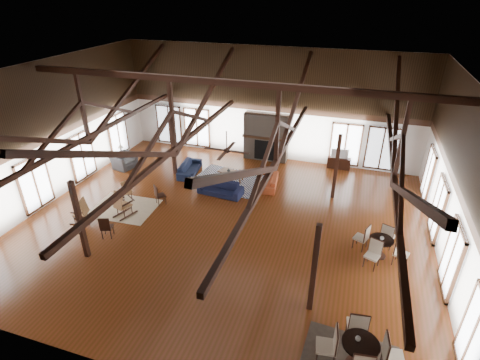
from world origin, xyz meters
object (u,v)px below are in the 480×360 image
(sofa_orange, at_px, (269,181))
(armchair, at_px, (124,161))
(sofa_navy_front, at_px, (220,188))
(cafe_table_far, at_px, (381,244))
(cafe_table_near, at_px, (359,350))
(coffee_table, at_px, (231,173))
(sofa_navy_left, at_px, (190,168))
(tv_console, at_px, (339,163))

(sofa_orange, relative_size, armchair, 1.58)
(sofa_navy_front, height_order, cafe_table_far, cafe_table_far)
(cafe_table_near, bearing_deg, sofa_orange, 117.19)
(coffee_table, bearing_deg, cafe_table_far, -9.21)
(sofa_navy_left, height_order, armchair, armchair)
(sofa_navy_left, relative_size, sofa_orange, 1.10)
(cafe_table_far, bearing_deg, armchair, 164.50)
(sofa_navy_left, xyz_separation_m, coffee_table, (2.31, -0.12, 0.14))
(sofa_navy_left, xyz_separation_m, sofa_orange, (4.26, -0.10, -0.03))
(sofa_orange, relative_size, cafe_table_far, 0.91)
(sofa_navy_left, xyz_separation_m, armchair, (-3.61, -0.42, 0.08))
(armchair, bearing_deg, sofa_navy_left, -70.90)
(sofa_navy_front, relative_size, armchair, 1.82)
(sofa_navy_front, distance_m, coffee_table, 1.42)
(sofa_navy_left, distance_m, sofa_orange, 4.26)
(coffee_table, xyz_separation_m, tv_console, (4.97, 3.15, -0.13))
(sofa_orange, xyz_separation_m, cafe_table_far, (5.02, -3.90, 0.25))
(armchair, height_order, tv_console, armchair)
(sofa_orange, xyz_separation_m, cafe_table_near, (4.46, -8.67, 0.31))
(cafe_table_near, height_order, cafe_table_far, cafe_table_near)
(armchair, bearing_deg, tv_console, -59.94)
(sofa_orange, distance_m, coffee_table, 1.96)
(sofa_navy_left, relative_size, tv_console, 1.66)
(sofa_orange, bearing_deg, sofa_navy_left, -98.08)
(sofa_navy_left, bearing_deg, cafe_table_near, -142.08)
(sofa_navy_left, xyz_separation_m, cafe_table_near, (8.72, -8.77, 0.28))
(cafe_table_near, relative_size, tv_console, 1.86)
(coffee_table, relative_size, cafe_table_near, 0.63)
(sofa_navy_left, relative_size, armchair, 1.73)
(sofa_navy_front, bearing_deg, armchair, 174.32)
(tv_console, bearing_deg, sofa_orange, -133.93)
(sofa_navy_front, xyz_separation_m, coffee_table, (0.03, 1.42, 0.12))
(sofa_navy_front, distance_m, tv_console, 6.77)
(sofa_navy_front, xyz_separation_m, cafe_table_near, (6.44, -7.23, 0.27))
(sofa_navy_left, xyz_separation_m, cafe_table_far, (9.28, -4.00, 0.22))
(sofa_orange, distance_m, tv_console, 4.34)
(cafe_table_far, xyz_separation_m, tv_console, (-2.01, 7.03, -0.21))
(armchair, distance_m, tv_console, 11.42)
(sofa_navy_front, distance_m, sofa_orange, 2.45)
(coffee_table, distance_m, armchair, 5.93)
(sofa_navy_front, height_order, sofa_orange, sofa_navy_front)
(sofa_orange, relative_size, coffee_table, 1.29)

